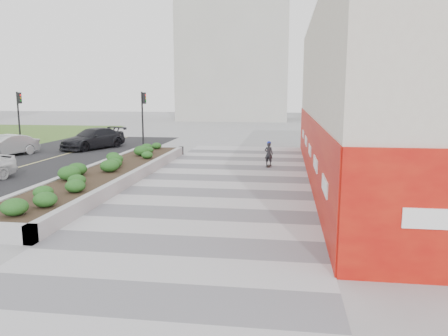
% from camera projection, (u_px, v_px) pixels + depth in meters
% --- Properties ---
extents(ground, '(160.00, 160.00, 0.00)m').
position_uv_depth(ground, '(191.00, 230.00, 13.35)').
color(ground, gray).
rests_on(ground, ground).
extents(walkway, '(8.00, 36.00, 0.01)m').
position_uv_depth(walkway, '(208.00, 205.00, 16.28)').
color(walkway, '#A8A8AD').
rests_on(walkway, ground).
extents(building, '(6.04, 24.08, 8.00)m').
position_uv_depth(building, '(376.00, 96.00, 20.48)').
color(building, beige).
rests_on(building, ground).
extents(planter, '(3.00, 18.00, 0.90)m').
position_uv_depth(planter, '(110.00, 171.00, 20.86)').
color(planter, '#9E9EA0').
rests_on(planter, ground).
extents(traffic_signal_near, '(0.33, 0.28, 4.20)m').
position_uv_depth(traffic_signal_near, '(143.00, 112.00, 30.94)').
color(traffic_signal_near, black).
rests_on(traffic_signal_near, ground).
extents(traffic_signal_far, '(0.33, 0.28, 4.20)m').
position_uv_depth(traffic_signal_far, '(19.00, 112.00, 31.71)').
color(traffic_signal_far, black).
rests_on(traffic_signal_far, ground).
extents(distant_bldg_north_l, '(16.00, 12.00, 20.00)m').
position_uv_depth(distant_bldg_north_l, '(235.00, 53.00, 65.99)').
color(distant_bldg_north_l, '#ADAAA3').
rests_on(distant_bldg_north_l, ground).
extents(distant_bldg_north_r, '(14.00, 10.00, 24.00)m').
position_uv_depth(distant_bldg_north_r, '(366.00, 41.00, 67.79)').
color(distant_bldg_north_r, '#ADAAA3').
rests_on(distant_bldg_north_r, ground).
extents(manhole_cover, '(0.44, 0.44, 0.01)m').
position_uv_depth(manhole_cover, '(222.00, 206.00, 16.21)').
color(manhole_cover, '#595654').
rests_on(manhole_cover, ground).
extents(skateboarder, '(0.55, 0.74, 1.47)m').
position_uv_depth(skateboarder, '(269.00, 154.00, 24.51)').
color(skateboarder, beige).
rests_on(skateboarder, ground).
extents(car_silver, '(2.92, 4.46, 1.39)m').
position_uv_depth(car_silver, '(6.00, 146.00, 28.69)').
color(car_silver, '#BABEC3').
rests_on(car_silver, ground).
extents(car_dark, '(4.09, 5.64, 1.52)m').
position_uv_depth(car_dark, '(93.00, 139.00, 32.44)').
color(car_dark, black).
rests_on(car_dark, ground).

